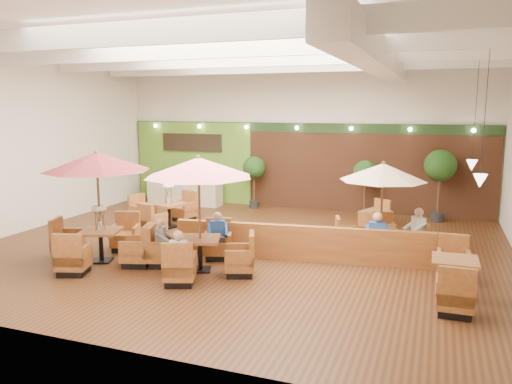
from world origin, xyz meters
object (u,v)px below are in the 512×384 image
at_px(diner_4, 416,227).
at_px(booth_divider, 300,243).
at_px(topiary_0, 254,170).
at_px(diner_0, 179,251).
at_px(table_2, 382,190).
at_px(diner_1, 218,230).
at_px(table_5, 375,222).
at_px(table_0, 98,187).
at_px(diner_3, 377,232).
at_px(table_3, 162,213).
at_px(table_4, 454,278).
at_px(topiary_1, 365,175).
at_px(service_counter, 185,190).
at_px(table_1, 199,193).
at_px(diner_2, 163,237).
at_px(topiary_2, 440,168).

bearing_deg(diner_4, booth_divider, 91.66).
height_order(topiary_0, diner_0, topiary_0).
distance_m(table_2, diner_1, 4.38).
bearing_deg(table_5, table_0, -115.69).
xyz_separation_m(booth_divider, table_0, (-4.64, -1.79, 1.43)).
height_order(table_5, diner_3, diner_3).
distance_m(table_2, table_3, 7.06).
xyz_separation_m(table_3, diner_1, (3.12, -2.53, 0.28)).
height_order(table_4, topiary_1, topiary_1).
distance_m(service_counter, topiary_0, 3.00).
bearing_deg(diner_4, table_1, 96.70).
bearing_deg(table_5, table_4, -42.21).
relative_size(service_counter, diner_2, 4.20).
relative_size(table_1, table_2, 1.14).
height_order(table_1, diner_4, table_1).
relative_size(topiary_1, diner_3, 2.40).
height_order(table_2, diner_2, table_2).
distance_m(service_counter, table_1, 8.40).
bearing_deg(diner_4, table_5, 5.84).
xyz_separation_m(table_2, diner_1, (-3.81, -1.94, -0.94)).
relative_size(service_counter, topiary_0, 1.51).
relative_size(service_counter, table_2, 1.20).
height_order(table_3, topiary_2, topiary_2).
distance_m(diner_3, diner_4, 1.26).
distance_m(table_1, diner_3, 4.46).
relative_size(booth_divider, table_3, 2.32).
bearing_deg(table_0, topiary_1, 36.10).
height_order(diner_2, diner_3, diner_3).
distance_m(booth_divider, table_0, 5.17).
xyz_separation_m(booth_divider, table_2, (1.80, 1.37, 1.23)).
xyz_separation_m(table_3, topiary_1, (5.89, 3.81, 1.02)).
relative_size(table_1, diner_3, 3.44).
height_order(table_4, diner_1, diner_1).
relative_size(topiary_0, diner_3, 2.40).
xyz_separation_m(topiary_0, topiary_2, (6.58, 0.00, 0.33)).
height_order(table_2, diner_3, table_2).
relative_size(booth_divider, table_5, 2.61).
bearing_deg(service_counter, diner_2, -65.64).
relative_size(service_counter, booth_divider, 0.46).
xyz_separation_m(service_counter, table_2, (8.04, -4.20, 1.09)).
bearing_deg(diner_2, table_1, 71.35).
distance_m(table_2, diner_2, 5.72).
height_order(table_2, topiary_2, table_2).
xyz_separation_m(booth_divider, table_1, (-2.00, -1.57, 1.41)).
height_order(topiary_0, diner_1, topiary_0).
bearing_deg(booth_divider, diner_0, -135.29).
relative_size(diner_0, diner_2, 1.06).
xyz_separation_m(table_3, table_5, (6.55, 1.51, -0.13)).
height_order(topiary_2, diner_3, topiary_2).
relative_size(table_2, table_4, 0.94).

